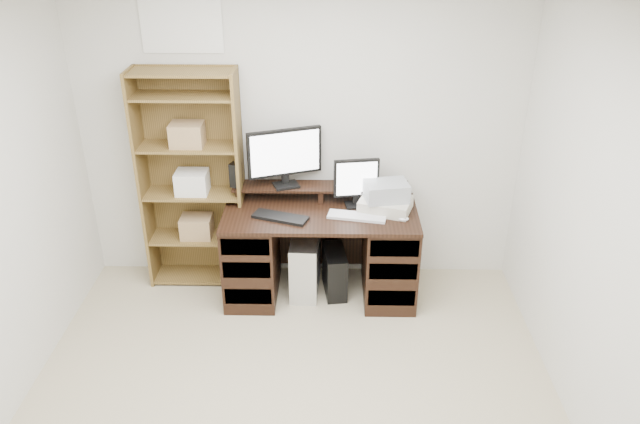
{
  "coord_description": "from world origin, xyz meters",
  "views": [
    {
      "loc": [
        0.24,
        -2.64,
        2.95
      ],
      "look_at": [
        0.17,
        1.43,
        0.85
      ],
      "focal_mm": 35.0,
      "sensor_mm": 36.0,
      "label": 1
    }
  ],
  "objects_px": {
    "printer": "(385,205)",
    "tower_silver": "(305,264)",
    "desk": "(320,251)",
    "monitor_wide": "(285,155)",
    "tower_black": "(335,271)",
    "bookshelf": "(193,179)",
    "monitor_small": "(356,181)"
  },
  "relations": [
    {
      "from": "monitor_small",
      "to": "bookshelf",
      "type": "height_order",
      "value": "bookshelf"
    },
    {
      "from": "monitor_small",
      "to": "printer",
      "type": "bearing_deg",
      "value": -29.59
    },
    {
      "from": "desk",
      "to": "tower_silver",
      "type": "relative_size",
      "value": 3.07
    },
    {
      "from": "desk",
      "to": "bookshelf",
      "type": "distance_m",
      "value": 1.17
    },
    {
      "from": "monitor_small",
      "to": "tower_black",
      "type": "xyz_separation_m",
      "value": [
        -0.16,
        -0.1,
        -0.77
      ]
    },
    {
      "from": "tower_black",
      "to": "bookshelf",
      "type": "xyz_separation_m",
      "value": [
        -1.14,
        0.2,
        0.73
      ]
    },
    {
      "from": "monitor_wide",
      "to": "tower_black",
      "type": "xyz_separation_m",
      "value": [
        0.4,
        -0.2,
        -0.94
      ]
    },
    {
      "from": "desk",
      "to": "tower_silver",
      "type": "bearing_deg",
      "value": 163.04
    },
    {
      "from": "desk",
      "to": "monitor_wide",
      "type": "bearing_deg",
      "value": 143.41
    },
    {
      "from": "bookshelf",
      "to": "tower_black",
      "type": "bearing_deg",
      "value": -10.06
    },
    {
      "from": "tower_silver",
      "to": "bookshelf",
      "type": "distance_m",
      "value": 1.13
    },
    {
      "from": "printer",
      "to": "tower_silver",
      "type": "xyz_separation_m",
      "value": [
        -0.63,
        0.02,
        -0.55
      ]
    },
    {
      "from": "monitor_wide",
      "to": "tower_silver",
      "type": "relative_size",
      "value": 1.16
    },
    {
      "from": "monitor_small",
      "to": "tower_silver",
      "type": "distance_m",
      "value": 0.82
    },
    {
      "from": "monitor_small",
      "to": "tower_black",
      "type": "relative_size",
      "value": 0.97
    },
    {
      "from": "printer",
      "to": "tower_black",
      "type": "xyz_separation_m",
      "value": [
        -0.39,
        -0.01,
        -0.61
      ]
    },
    {
      "from": "bookshelf",
      "to": "monitor_wide",
      "type": "bearing_deg",
      "value": -0.28
    },
    {
      "from": "monitor_small",
      "to": "bookshelf",
      "type": "distance_m",
      "value": 1.3
    },
    {
      "from": "monitor_wide",
      "to": "monitor_small",
      "type": "relative_size",
      "value": 1.47
    },
    {
      "from": "printer",
      "to": "bookshelf",
      "type": "relative_size",
      "value": 0.21
    },
    {
      "from": "printer",
      "to": "monitor_wide",
      "type": "bearing_deg",
      "value": -175.48
    },
    {
      "from": "desk",
      "to": "tower_silver",
      "type": "distance_m",
      "value": 0.2
    },
    {
      "from": "monitor_small",
      "to": "printer",
      "type": "relative_size",
      "value": 1.01
    },
    {
      "from": "monitor_small",
      "to": "bookshelf",
      "type": "xyz_separation_m",
      "value": [
        -1.3,
        0.1,
        -0.04
      ]
    },
    {
      "from": "monitor_wide",
      "to": "tower_black",
      "type": "distance_m",
      "value": 1.04
    },
    {
      "from": "monitor_wide",
      "to": "bookshelf",
      "type": "height_order",
      "value": "bookshelf"
    },
    {
      "from": "printer",
      "to": "tower_black",
      "type": "distance_m",
      "value": 0.72
    },
    {
      "from": "desk",
      "to": "printer",
      "type": "xyz_separation_m",
      "value": [
        0.5,
        0.02,
        0.41
      ]
    },
    {
      "from": "printer",
      "to": "bookshelf",
      "type": "bearing_deg",
      "value": -169.18
    },
    {
      "from": "desk",
      "to": "monitor_wide",
      "type": "height_order",
      "value": "monitor_wide"
    },
    {
      "from": "monitor_wide",
      "to": "bookshelf",
      "type": "xyz_separation_m",
      "value": [
        -0.74,
        0.0,
        -0.21
      ]
    },
    {
      "from": "printer",
      "to": "bookshelf",
      "type": "height_order",
      "value": "bookshelf"
    }
  ]
}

